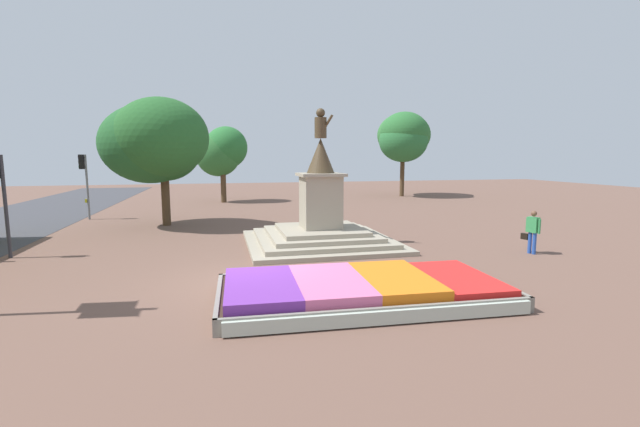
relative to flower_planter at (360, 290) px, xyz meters
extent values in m
plane|color=brown|center=(-2.63, 2.16, -0.26)|extent=(92.36, 92.36, 0.00)
cube|color=#38281C|center=(0.09, 0.05, -0.10)|extent=(6.96, 3.43, 0.33)
cube|color=gray|center=(0.02, -1.58, -0.08)|extent=(7.03, 0.39, 0.37)
cube|color=gray|center=(0.16, 1.67, -0.08)|extent=(7.03, 0.39, 0.37)
cube|color=gray|center=(-3.38, 0.19, -0.08)|extent=(0.24, 3.35, 0.37)
cube|color=gray|center=(3.55, -0.09, -0.08)|extent=(0.24, 3.35, 0.37)
cube|color=#72339E|center=(-2.40, 0.15, 0.19)|extent=(1.78, 3.02, 0.24)
cube|color=#D86699|center=(-0.74, 0.08, 0.19)|extent=(1.78, 3.02, 0.24)
cube|color=orange|center=(0.92, 0.02, 0.19)|extent=(1.78, 3.02, 0.24)
cube|color=red|center=(2.58, -0.05, 0.14)|extent=(1.78, 3.02, 0.15)
cube|color=#B2BCAD|center=(0.02, -1.62, -0.08)|extent=(6.69, 0.47, 0.29)
cube|color=gray|center=(0.64, 6.84, -0.17)|extent=(5.84, 5.84, 0.17)
cube|color=gray|center=(0.64, 6.84, -0.01)|extent=(4.98, 4.98, 0.17)
cube|color=#A09681|center=(0.64, 6.84, 0.16)|extent=(4.13, 4.13, 0.17)
cube|color=gray|center=(0.64, 6.84, 0.32)|extent=(3.27, 3.27, 0.17)
cube|color=#9E937F|center=(0.64, 6.84, 1.44)|extent=(1.47, 1.47, 2.06)
cube|color=#9E937F|center=(0.64, 6.84, 2.53)|extent=(1.74, 1.74, 0.12)
cone|color=#473823|center=(0.64, 6.84, 3.27)|extent=(1.10, 1.10, 1.37)
cylinder|color=#473823|center=(0.64, 6.84, 4.35)|extent=(0.47, 0.47, 0.79)
sphere|color=#473823|center=(0.64, 6.84, 4.93)|extent=(0.35, 0.35, 0.35)
cylinder|color=#473823|center=(0.86, 6.64, 4.51)|extent=(0.45, 0.42, 0.66)
cylinder|color=#2D2D33|center=(-10.42, 6.96, 1.52)|extent=(0.12, 0.12, 3.56)
cylinder|color=slate|center=(-10.43, 16.45, 1.55)|extent=(0.12, 0.12, 3.61)
cube|color=black|center=(-10.63, 16.45, 2.96)|extent=(0.24, 0.28, 0.80)
cylinder|color=#4B0808|center=(-10.77, 16.45, 3.22)|extent=(0.03, 0.14, 0.14)
cylinder|color=#543E08|center=(-10.77, 16.45, 2.96)|extent=(0.03, 0.14, 0.14)
cylinder|color=green|center=(-10.77, 16.45, 2.69)|extent=(0.03, 0.14, 0.14)
cube|color=gold|center=(-10.53, 16.45, 0.79)|extent=(0.10, 0.16, 0.20)
cylinder|color=#264CA5|center=(7.71, 3.28, 0.14)|extent=(0.13, 0.13, 0.79)
cylinder|color=#264CA5|center=(7.66, 3.45, 0.14)|extent=(0.13, 0.13, 0.79)
cube|color=#338C4C|center=(7.69, 3.36, 0.81)|extent=(0.31, 0.43, 0.56)
cylinder|color=#338C4C|center=(7.75, 3.13, 0.78)|extent=(0.09, 0.09, 0.53)
cylinder|color=#338C4C|center=(7.62, 3.60, 0.78)|extent=(0.09, 0.09, 0.53)
sphere|color=brown|center=(7.69, 3.36, 1.22)|extent=(0.20, 0.20, 0.20)
cube|color=black|center=(7.60, 3.65, 0.33)|extent=(0.19, 0.30, 0.22)
cylinder|color=#4C3823|center=(-5.96, 13.30, 1.00)|extent=(0.41, 0.41, 2.52)
ellipsoid|color=#235B2A|center=(-6.57, 13.23, 3.87)|extent=(4.77, 4.88, 3.91)
ellipsoid|color=#265E29|center=(-5.95, 12.56, 4.15)|extent=(4.52, 4.60, 3.85)
ellipsoid|color=#235B27|center=(-5.82, 13.04, 3.81)|extent=(3.56, 3.80, 3.55)
cylinder|color=#4C3823|center=(12.54, 25.63, 1.46)|extent=(0.38, 0.38, 3.43)
ellipsoid|color=#2A6B36|center=(12.27, 24.93, 4.59)|extent=(4.19, 4.01, 3.64)
ellipsoid|color=#2F6E33|center=(12.92, 26.36, 5.15)|extent=(4.66, 4.92, 3.95)
ellipsoid|color=#2B6931|center=(12.34, 24.94, 5.32)|extent=(4.11, 3.94, 3.47)
cylinder|color=#4C3823|center=(-2.96, 23.99, 1.09)|extent=(0.41, 0.41, 2.69)
ellipsoid|color=#2E6B31|center=(-3.29, 24.28, 3.36)|extent=(3.33, 2.92, 3.26)
ellipsoid|color=#2A6D31|center=(-2.67, 24.48, 3.94)|extent=(3.25, 3.38, 3.22)
camera|label=1|loc=(-3.28, -9.64, 3.24)|focal=24.00mm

